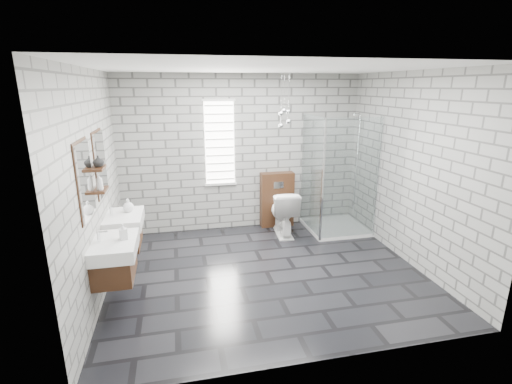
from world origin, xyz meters
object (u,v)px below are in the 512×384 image
object	(u,v)px
vanity_left	(111,249)
vanity_right	(121,221)
shower_enclosure	(334,205)
toilet	(283,212)
cistern_panel	(277,199)

from	to	relation	value
vanity_left	vanity_right	size ratio (longest dim) A/B	1.00
vanity_right	shower_enclosure	distance (m)	3.51
vanity_left	shower_enclosure	bearing A→B (deg)	26.14
vanity_left	toilet	bearing A→B (deg)	35.18
cistern_panel	shower_enclosure	bearing A→B (deg)	-30.12
vanity_right	vanity_left	bearing A→B (deg)	-90.00
vanity_left	shower_enclosure	size ratio (longest dim) A/B	0.77
vanity_left	cistern_panel	distance (m)	3.35
shower_enclosure	cistern_panel	bearing A→B (deg)	149.88
vanity_left	shower_enclosure	world-z (taller)	shower_enclosure
shower_enclosure	toilet	bearing A→B (deg)	173.48
vanity_right	toilet	bearing A→B (deg)	19.54
cistern_panel	shower_enclosure	size ratio (longest dim) A/B	0.49
vanity_left	cistern_panel	size ratio (longest dim) A/B	1.57
vanity_right	toilet	distance (m)	2.69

